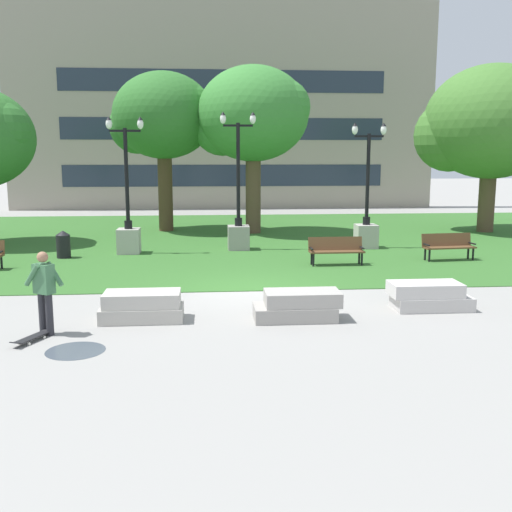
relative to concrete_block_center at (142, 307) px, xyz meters
name	(u,v)px	position (x,y,z in m)	size (l,w,h in m)	color
ground_plane	(252,291)	(2.63, 2.58, -0.31)	(140.00, 140.00, 0.00)	gray
grass_lawn	(235,239)	(2.63, 12.58, -0.30)	(40.00, 20.00, 0.02)	#336628
concrete_block_center	(142,307)	(0.00, 0.00, 0.00)	(1.80, 0.90, 0.64)	#B2ADA3
concrete_block_left	(298,306)	(3.43, -0.21, 0.00)	(1.90, 0.90, 0.64)	#9E9991
concrete_block_right	(428,296)	(6.64, 0.43, 0.00)	(1.90, 0.90, 0.64)	#BCB7B2
person_skateboarder	(44,288)	(-1.82, -0.91, 0.66)	(0.84, 0.42, 1.71)	#28282D
skateboard	(32,337)	(-1.99, -1.36, -0.22)	(0.60, 1.01, 0.14)	black
puddle	(76,351)	(-1.03, -2.00, -0.30)	(1.10, 1.10, 0.01)	#47515B
park_bench_near_right	(448,245)	(9.68, 6.74, 0.23)	(1.84, 0.70, 0.90)	brown
park_bench_far_left	(336,249)	(5.66, 6.17, 0.23)	(1.81, 0.56, 0.90)	brown
lamp_post_center	(128,226)	(-1.42, 9.04, 0.71)	(1.32, 0.80, 4.90)	#ADA89E
lamp_post_right	(238,222)	(2.63, 9.60, 0.75)	(1.32, 0.80, 5.13)	gray
lamp_post_left	(366,223)	(7.57, 9.58, 0.69)	(1.32, 0.80, 4.75)	#ADA89E
tree_far_right	(252,116)	(3.50, 14.40, 4.99)	(5.23, 4.98, 7.48)	brown
tree_near_right	(162,117)	(-0.55, 15.53, 4.95)	(4.90, 4.66, 7.32)	#4C3823
tree_near_left	(490,124)	(14.34, 13.95, 4.66)	(6.35, 6.05, 7.59)	brown
trash_bin	(63,244)	(-3.58, 8.22, 0.20)	(0.49, 0.49, 0.96)	black
building_facade_distant	(224,106)	(2.62, 27.08, 6.35)	(27.78, 1.03, 13.34)	gray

